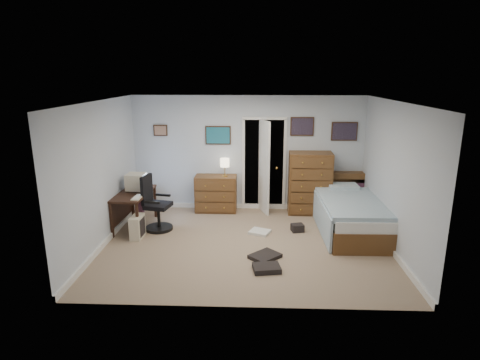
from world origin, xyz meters
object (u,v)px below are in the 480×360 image
Objects in this scene: computer_desk at (130,200)px; bed at (351,215)px; office_chair at (155,209)px; low_dresser at (216,193)px; tall_dresser at (310,183)px.

computer_desk is 4.27m from bed.
office_chair is 1.20× the size of low_dresser.
office_chair is 0.49× the size of bed.
office_chair reaches higher than bed.
computer_desk is at bearing 177.48° from office_chair.
office_chair reaches higher than computer_desk.
office_chair is at bearing -132.47° from low_dresser.
low_dresser reaches higher than computer_desk.
office_chair reaches higher than low_dresser.
computer_desk is 1.88m from low_dresser.
tall_dresser reaches higher than computer_desk.
bed reaches higher than computer_desk.
low_dresser is (1.59, 1.00, -0.14)m from computer_desk.
low_dresser is at bearing -179.03° from tall_dresser.
tall_dresser is (3.09, 1.11, 0.25)m from office_chair.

